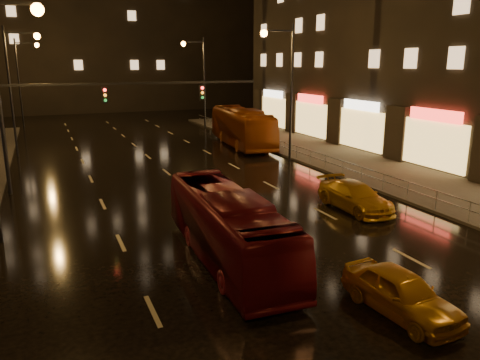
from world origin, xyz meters
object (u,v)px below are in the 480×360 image
object	(u,v)px
bus_curb	(242,127)
taxi_near	(401,293)
taxi_far	(355,196)
bus_red	(228,226)

from	to	relation	value
bus_curb	taxi_near	bearing A→B (deg)	-97.07
taxi_far	taxi_near	bearing A→B (deg)	-119.65
taxi_near	taxi_far	distance (m)	10.29
taxi_near	taxi_far	xyz separation A→B (m)	(4.99, 9.00, 0.02)
taxi_near	taxi_far	bearing A→B (deg)	56.69
bus_red	taxi_far	distance (m)	8.93
bus_red	bus_curb	bearing A→B (deg)	68.26
taxi_near	bus_curb	bearing A→B (deg)	71.66
bus_red	taxi_far	xyz separation A→B (m)	(8.27, 3.32, -0.65)
bus_curb	taxi_far	size ratio (longest dim) A/B	2.52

